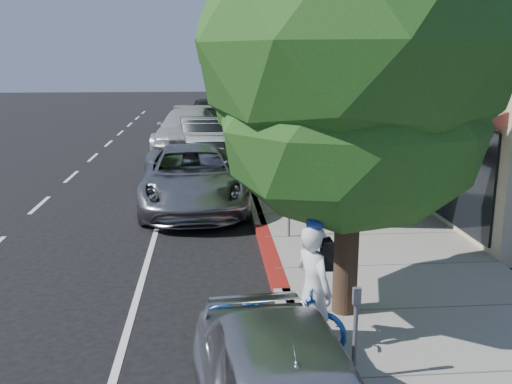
{
  "coord_description": "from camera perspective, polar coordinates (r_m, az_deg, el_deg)",
  "views": [
    {
      "loc": [
        -1.26,
        -10.5,
        4.22
      ],
      "look_at": [
        -0.26,
        1.48,
        1.35
      ],
      "focal_mm": 40.0,
      "sensor_mm": 36.0,
      "label": 1
    }
  ],
  "objects": [
    {
      "name": "ground",
      "position": [
        11.39,
        1.93,
        -8.34
      ],
      "size": [
        120.0,
        120.0,
        0.0
      ],
      "primitive_type": "plane",
      "color": "black",
      "rests_on": "ground"
    },
    {
      "name": "sidewalk",
      "position": [
        19.29,
        5.95,
        0.95
      ],
      "size": [
        4.6,
        56.0,
        0.15
      ],
      "primitive_type": "cube",
      "color": "gray",
      "rests_on": "ground"
    },
    {
      "name": "curb",
      "position": [
        19.0,
        -0.88,
        0.83
      ],
      "size": [
        0.3,
        56.0,
        0.15
      ],
      "primitive_type": "cube",
      "color": "#9E998E",
      "rests_on": "ground"
    },
    {
      "name": "curb_red_segment",
      "position": [
        12.29,
        1.39,
        -6.29
      ],
      "size": [
        0.32,
        4.0,
        0.15
      ],
      "primitive_type": "cube",
      "color": "maroon",
      "rests_on": "ground"
    },
    {
      "name": "storefront_building",
      "position": [
        30.51,
        16.39,
        11.56
      ],
      "size": [
        10.0,
        36.0,
        7.0
      ],
      "primitive_type": "cube",
      "color": "beige",
      "rests_on": "ground"
    },
    {
      "name": "street_tree_0",
      "position": [
        8.77,
        9.76,
        13.72
      ],
      "size": [
        4.83,
        4.83,
        7.13
      ],
      "color": "black",
      "rests_on": "ground"
    },
    {
      "name": "street_tree_1",
      "position": [
        14.66,
        3.8,
        14.36
      ],
      "size": [
        5.02,
        5.02,
        7.41
      ],
      "color": "black",
      "rests_on": "ground"
    },
    {
      "name": "street_tree_2",
      "position": [
        20.61,
        1.25,
        14.22
      ],
      "size": [
        4.84,
        4.84,
        7.4
      ],
      "color": "black",
      "rests_on": "ground"
    },
    {
      "name": "street_tree_3",
      "position": [
        26.59,
        -0.15,
        14.69
      ],
      "size": [
        5.61,
        5.61,
        8.03
      ],
      "color": "black",
      "rests_on": "ground"
    },
    {
      "name": "street_tree_4",
      "position": [
        32.57,
        -1.03,
        13.99
      ],
      "size": [
        4.94,
        4.94,
        7.47
      ],
      "color": "black",
      "rests_on": "ground"
    },
    {
      "name": "street_tree_5",
      "position": [
        38.56,
        -1.64,
        13.41
      ],
      "size": [
        4.18,
        4.18,
        6.82
      ],
      "color": "black",
      "rests_on": "ground"
    },
    {
      "name": "cyclist",
      "position": [
        8.3,
        5.77,
        -9.72
      ],
      "size": [
        0.73,
        0.84,
        1.93
      ],
      "primitive_type": "imported",
      "rotation": [
        0.0,
        0.0,
        2.04
      ],
      "color": "white",
      "rests_on": "ground"
    },
    {
      "name": "bicycle",
      "position": [
        8.39,
        1.63,
        -12.44
      ],
      "size": [
        2.25,
        1.25,
        1.12
      ],
      "primitive_type": "imported",
      "rotation": [
        0.0,
        0.0,
        1.32
      ],
      "color": "navy",
      "rests_on": "ground"
    },
    {
      "name": "silver_suv",
      "position": [
        16.36,
        -6.46,
        1.47
      ],
      "size": [
        3.16,
        6.29,
        1.71
      ],
      "primitive_type": "imported",
      "rotation": [
        0.0,
        0.0,
        0.05
      ],
      "color": "#9A9A9E",
      "rests_on": "ground"
    },
    {
      "name": "dark_sedan",
      "position": [
        25.23,
        -5.54,
        5.59
      ],
      "size": [
        2.32,
        5.04,
        1.6
      ],
      "primitive_type": "imported",
      "rotation": [
        0.0,
        0.0,
        0.13
      ],
      "color": "black",
      "rests_on": "ground"
    },
    {
      "name": "white_pickup",
      "position": [
        26.6,
        -6.83,
        6.22
      ],
      "size": [
        3.26,
        6.6,
        1.84
      ],
      "primitive_type": "imported",
      "rotation": [
        0.0,
        0.0,
        -0.11
      ],
      "color": "#BABABA",
      "rests_on": "ground"
    },
    {
      "name": "dark_suv_far",
      "position": [
        35.62,
        -4.78,
        8.0
      ],
      "size": [
        2.51,
        5.28,
        1.74
      ],
      "primitive_type": "imported",
      "rotation": [
        0.0,
        0.0,
        0.09
      ],
      "color": "black",
      "rests_on": "ground"
    },
    {
      "name": "pedestrian",
      "position": [
        20.02,
        8.66,
        3.87
      ],
      "size": [
        0.95,
        0.86,
        1.59
      ],
      "primitive_type": "imported",
      "rotation": [
        0.0,
        0.0,
        3.54
      ],
      "color": "black",
      "rests_on": "sidewalk"
    }
  ]
}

